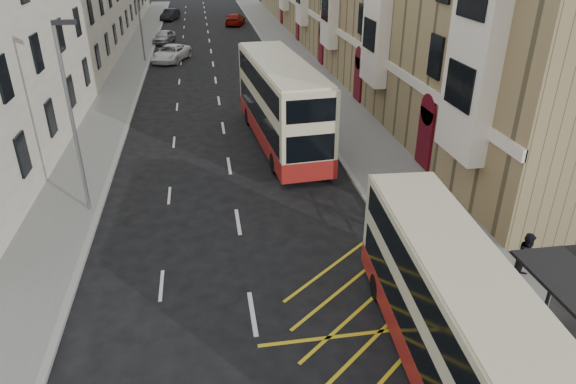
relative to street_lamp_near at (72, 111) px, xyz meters
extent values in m
cube|color=slate|center=(14.35, 18.00, -4.56)|extent=(4.00, 120.00, 0.15)
cube|color=slate|center=(-1.15, 18.00, -4.56)|extent=(3.00, 120.00, 0.15)
cube|color=gray|center=(12.35, 18.00, -4.56)|extent=(0.25, 120.00, 0.15)
cube|color=gray|center=(0.35, 18.00, -4.56)|extent=(0.25, 120.00, 0.15)
cube|color=white|center=(16.32, 33.50, -0.64)|extent=(0.18, 79.00, 0.50)
cube|color=white|center=(16.00, -2.00, 2.86)|extent=(0.80, 3.20, 10.00)
cube|color=#530713|center=(16.30, 2.00, -2.94)|extent=(0.20, 1.60, 3.00)
cube|color=#530713|center=(16.30, 14.00, -2.94)|extent=(0.20, 1.60, 3.00)
cube|color=#530713|center=(16.30, 26.00, -2.94)|extent=(0.20, 1.60, 3.00)
cube|color=#530713|center=(16.30, 38.00, -2.94)|extent=(0.20, 1.60, 3.00)
cube|color=#530713|center=(16.30, 50.00, -2.94)|extent=(0.20, 1.60, 3.00)
cube|color=black|center=(13.91, -10.10, -3.19)|extent=(0.08, 0.08, 2.60)
cube|color=black|center=(15.19, -10.10, -3.19)|extent=(0.08, 0.08, 2.60)
cube|color=black|center=(14.80, -11.40, -4.04)|extent=(0.35, 1.60, 0.06)
cylinder|color=#B72710|center=(12.60, -9.50, -3.99)|extent=(0.06, 0.06, 1.00)
cylinder|color=#B72710|center=(12.60, -6.25, -3.99)|extent=(0.06, 0.06, 1.00)
cylinder|color=#B72710|center=(12.60, -3.00, -3.99)|extent=(0.06, 0.06, 1.00)
cube|color=#B72710|center=(12.60, -6.25, -3.51)|extent=(0.05, 6.50, 0.06)
cube|color=#B72710|center=(12.60, -6.25, -3.94)|extent=(0.05, 6.50, 0.06)
cylinder|color=slate|center=(-0.05, 0.00, -0.49)|extent=(0.16, 0.16, 8.00)
cube|color=black|center=(0.35, 0.00, 3.41)|extent=(0.90, 0.18, 0.18)
cylinder|color=slate|center=(-0.05, 30.00, -0.49)|extent=(0.16, 0.16, 8.00)
cube|color=beige|center=(11.35, -11.03, -2.58)|extent=(2.84, 9.83, 3.49)
cube|color=maroon|center=(11.35, -11.03, -3.93)|extent=(2.87, 9.86, 0.79)
cube|color=black|center=(11.35, -11.03, -3.00)|extent=(2.82, 9.06, 0.97)
cube|color=black|center=(11.35, -11.03, -1.50)|extent=(2.82, 9.06, 0.88)
cube|color=beige|center=(11.35, -11.03, -0.81)|extent=(2.72, 9.44, 0.11)
cube|color=black|center=(11.67, -6.21, -2.96)|extent=(1.88, 0.19, 1.15)
cube|color=black|center=(11.67, -6.21, -1.15)|extent=(1.55, 0.17, 0.40)
cylinder|color=black|center=(10.56, -7.87, -4.19)|extent=(0.30, 0.90, 0.88)
cylinder|color=black|center=(12.55, -8.00, -4.19)|extent=(0.30, 0.90, 0.88)
cube|color=beige|center=(9.55, 6.64, -2.09)|extent=(3.66, 12.24, 4.33)
cube|color=maroon|center=(9.55, 6.64, -3.76)|extent=(3.70, 12.28, 0.99)
cube|color=black|center=(9.55, 6.64, -2.61)|extent=(3.63, 11.28, 1.21)
cube|color=black|center=(9.55, 6.64, -0.74)|extent=(3.63, 11.28, 1.10)
cube|color=beige|center=(9.55, 6.64, 0.12)|extent=(3.52, 11.75, 0.13)
cube|color=black|center=(9.09, 12.63, -2.55)|extent=(2.33, 0.27, 1.43)
cube|color=black|center=(9.09, 12.63, -0.30)|extent=(1.92, 0.24, 0.49)
cube|color=black|center=(10.02, 0.65, -2.55)|extent=(2.33, 0.27, 1.32)
cylinder|color=black|center=(8.02, 10.39, -4.09)|extent=(0.39, 1.12, 1.10)
cylinder|color=black|center=(10.49, 10.59, -4.09)|extent=(0.39, 1.12, 1.10)
cylinder|color=black|center=(8.61, 2.69, -4.09)|extent=(0.39, 1.12, 1.10)
cylinder|color=black|center=(11.09, 2.89, -4.09)|extent=(0.39, 1.12, 1.10)
imported|color=black|center=(13.40, -11.18, -3.62)|extent=(0.70, 0.53, 1.73)
imported|color=black|center=(16.00, -7.74, -3.62)|extent=(1.05, 0.97, 1.73)
imported|color=black|center=(13.38, -5.26, -3.71)|extent=(0.92, 0.41, 1.55)
imported|color=white|center=(2.44, 29.95, -3.89)|extent=(4.17, 5.88, 1.49)
imported|color=#A2A5AA|center=(1.37, 39.23, -3.93)|extent=(2.76, 4.45, 1.42)
imported|color=black|center=(1.41, 56.51, -3.89)|extent=(2.80, 4.82, 1.50)
imported|color=#920B03|center=(10.12, 50.77, -3.90)|extent=(3.29, 5.43, 1.47)
camera|label=1|loc=(5.34, -21.08, 6.39)|focal=32.00mm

